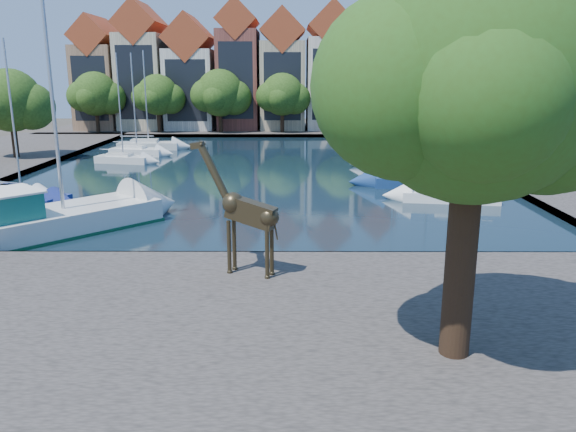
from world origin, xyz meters
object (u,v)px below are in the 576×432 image
motorsailer (27,220)px  sailboat_right_a (450,193)px  giraffe_statue (244,211)px  plane_tree (480,83)px  sailboat_left_a (1,194)px

motorsailer → sailboat_right_a: bearing=20.3°
sailboat_right_a → giraffe_statue: bearing=-129.3°
motorsailer → giraffe_statue: bearing=-28.3°
plane_tree → giraffe_statue: size_ratio=2.15×
plane_tree → sailboat_left_a: plane_tree is taller
motorsailer → sailboat_right_a: 24.34m
giraffe_statue → sailboat_left_a: size_ratio=0.48×
motorsailer → sailboat_left_a: (-5.29, 7.92, -0.44)m
motorsailer → sailboat_left_a: motorsailer is taller
sailboat_right_a → motorsailer: bearing=-159.7°
plane_tree → sailboat_right_a: plane_tree is taller
sailboat_left_a → sailboat_right_a: bearing=1.1°
giraffe_statue → sailboat_right_a: (11.78, 14.39, -2.35)m
plane_tree → sailboat_right_a: size_ratio=1.01×
motorsailer → sailboat_right_a: motorsailer is taller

